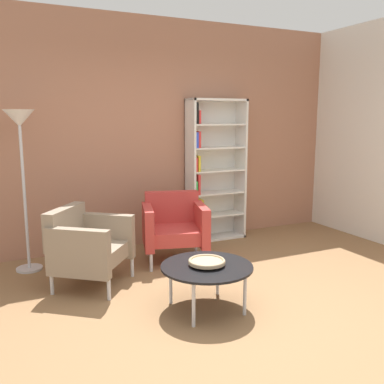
# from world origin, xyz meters

# --- Properties ---
(ground_plane) EXTENTS (8.32, 8.32, 0.00)m
(ground_plane) POSITION_xyz_m (0.00, 0.00, 0.00)
(ground_plane) COLOR olive
(brick_back_panel) EXTENTS (6.40, 0.12, 2.90)m
(brick_back_panel) POSITION_xyz_m (0.00, 2.46, 1.45)
(brick_back_panel) COLOR #A87056
(brick_back_panel) RESTS_ON ground_plane
(bookshelf_tall) EXTENTS (0.80, 0.30, 1.90)m
(bookshelf_tall) POSITION_xyz_m (0.89, 2.25, 0.93)
(bookshelf_tall) COLOR silver
(bookshelf_tall) RESTS_ON ground_plane
(coffee_table_low) EXTENTS (0.80, 0.80, 0.40)m
(coffee_table_low) POSITION_xyz_m (-0.18, 0.31, 0.37)
(coffee_table_low) COLOR black
(coffee_table_low) RESTS_ON ground_plane
(decorative_bowl) EXTENTS (0.32, 0.32, 0.05)m
(decorative_bowl) POSITION_xyz_m (-0.18, 0.31, 0.43)
(decorative_bowl) COLOR tan
(decorative_bowl) RESTS_ON coffee_table_low
(armchair_corner_red) EXTENTS (0.86, 0.82, 0.78)m
(armchair_corner_red) POSITION_xyz_m (0.07, 1.64, 0.41)
(armchair_corner_red) COLOR #B73833
(armchair_corner_red) RESTS_ON ground_plane
(armchair_spare_guest) EXTENTS (0.94, 0.95, 0.78)m
(armchair_spare_guest) POSITION_xyz_m (-1.01, 1.31, 0.41)
(armchair_spare_guest) COLOR gray
(armchair_spare_guest) RESTS_ON ground_plane
(floor_lamp_torchiere) EXTENTS (0.32, 0.32, 1.74)m
(floor_lamp_torchiere) POSITION_xyz_m (-1.51, 2.01, 1.45)
(floor_lamp_torchiere) COLOR silver
(floor_lamp_torchiere) RESTS_ON ground_plane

